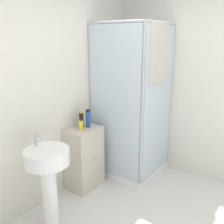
# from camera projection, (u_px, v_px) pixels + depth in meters

# --- Properties ---
(wall_back) EXTENTS (6.40, 0.06, 2.50)m
(wall_back) POSITION_uv_depth(u_px,v_px,m) (36.00, 99.00, 2.85)
(wall_back) COLOR silver
(wall_back) RESTS_ON ground_plane
(shower_enclosure) EXTENTS (0.83, 0.86, 2.09)m
(shower_enclosure) POSITION_uv_depth(u_px,v_px,m) (134.00, 132.00, 3.65)
(shower_enclosure) COLOR white
(shower_enclosure) RESTS_ON ground_plane
(vanity_cabinet) EXTENTS (0.45, 0.35, 0.80)m
(vanity_cabinet) POSITION_uv_depth(u_px,v_px,m) (84.00, 158.00, 3.38)
(vanity_cabinet) COLOR beige
(vanity_cabinet) RESTS_ON ground_plane
(sink) EXTENTS (0.44, 0.44, 0.99)m
(sink) POSITION_uv_depth(u_px,v_px,m) (48.00, 171.00, 2.58)
(sink) COLOR white
(sink) RESTS_ON ground_plane
(soap_dispenser) EXTENTS (0.06, 0.06, 0.15)m
(soap_dispenser) POSITION_uv_depth(u_px,v_px,m) (81.00, 125.00, 3.20)
(soap_dispenser) COLOR yellow
(soap_dispenser) RESTS_ON vanity_cabinet
(shampoo_bottle_tall_black) EXTENTS (0.05, 0.05, 0.21)m
(shampoo_bottle_tall_black) POSITION_uv_depth(u_px,v_px,m) (81.00, 119.00, 3.29)
(shampoo_bottle_tall_black) COLOR black
(shampoo_bottle_tall_black) RESTS_ON vanity_cabinet
(shampoo_bottle_blue) EXTENTS (0.06, 0.06, 0.23)m
(shampoo_bottle_blue) POSITION_uv_depth(u_px,v_px,m) (88.00, 119.00, 3.28)
(shampoo_bottle_blue) COLOR #1E4C93
(shampoo_bottle_blue) RESTS_ON vanity_cabinet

